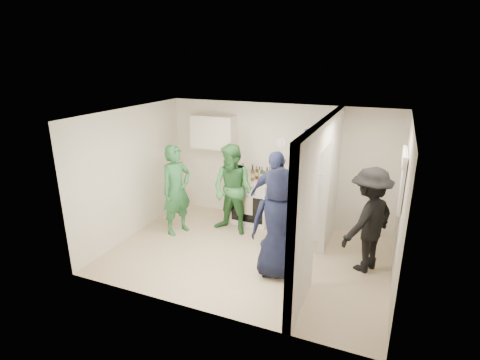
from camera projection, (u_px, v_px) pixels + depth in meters
name	position (u px, v px, depth m)	size (l,w,h in m)	color
floor	(248.00, 255.00, 6.71)	(4.80, 4.80, 0.00)	beige
wall_back	(278.00, 164.00, 7.81)	(4.80, 4.80, 0.00)	silver
wall_front	(200.00, 230.00, 4.83)	(4.80, 4.80, 0.00)	silver
wall_left	(132.00, 173.00, 7.20)	(3.40, 3.40, 0.00)	silver
wall_right	(401.00, 211.00, 5.44)	(3.40, 3.40, 0.00)	silver
ceiling	(249.00, 115.00, 5.93)	(4.80, 4.80, 0.00)	white
partition_pier_back	(331.00, 179.00, 6.85)	(0.12, 1.20, 2.50)	silver
partition_pier_front	(302.00, 227.00, 4.92)	(0.12, 1.20, 2.50)	silver
partition_header	(324.00, 133.00, 5.55)	(0.12, 1.00, 0.40)	silver
stove	(253.00, 201.00, 7.93)	(0.78, 0.65, 0.93)	white
upper_cabinet	(213.00, 132.00, 7.98)	(0.95, 0.34, 0.70)	silver
fridge	(312.00, 190.00, 7.30)	(0.75, 0.72, 1.81)	silver
wicker_basket	(310.00, 140.00, 7.08)	(0.35, 0.25, 0.15)	brown
blue_bowl	(311.00, 133.00, 7.04)	(0.24, 0.24, 0.11)	#151F95
yellow_cup_stack_top	(326.00, 140.00, 6.81)	(0.09, 0.09, 0.25)	yellow
wall_clock	(281.00, 143.00, 7.63)	(0.22, 0.22, 0.03)	white
spice_shelf	(277.00, 160.00, 7.73)	(0.35, 0.08, 0.03)	olive
nook_window	(404.00, 180.00, 5.50)	(0.03, 0.70, 0.80)	black
nook_window_frame	(403.00, 180.00, 5.51)	(0.04, 0.76, 0.86)	white
nook_valance	(404.00, 157.00, 5.40)	(0.04, 0.82, 0.18)	white
yellow_cup_stack_stove	(243.00, 177.00, 7.59)	(0.09, 0.09, 0.25)	yellow
red_cup	(259.00, 182.00, 7.50)	(0.09, 0.09, 0.12)	#AA0B18
person_green_left	(177.00, 190.00, 7.32)	(0.65, 0.43, 1.79)	#2A6938
person_green_center	(233.00, 190.00, 7.31)	(0.88, 0.68, 1.80)	#367734
person_denim	(275.00, 200.00, 6.75)	(1.07, 0.45, 1.83)	navy
person_navy	(279.00, 224.00, 5.82)	(0.88, 0.57, 1.80)	black
person_nook	(369.00, 220.00, 6.02)	(1.13, 0.65, 1.76)	black
bottle_a	(243.00, 170.00, 7.92)	(0.06, 0.06, 0.31)	brown
bottle_b	(244.00, 173.00, 7.72)	(0.07, 0.07, 0.32)	#17461F
bottle_c	(252.00, 171.00, 7.91)	(0.07, 0.07, 0.29)	silver
bottle_d	(253.00, 174.00, 7.70)	(0.08, 0.08, 0.31)	brown
bottle_e	(260.00, 172.00, 7.87)	(0.07, 0.07, 0.26)	#ABB5BD
bottle_f	(262.00, 174.00, 7.66)	(0.08, 0.08, 0.31)	#18421B
bottle_g	(267.00, 174.00, 7.76)	(0.07, 0.07, 0.28)	olive
bottle_h	(238.00, 174.00, 7.75)	(0.08, 0.08, 0.28)	#A0A3AC
bottle_i	(257.00, 173.00, 7.82)	(0.06, 0.06, 0.28)	#4D250D
bottle_j	(264.00, 177.00, 7.53)	(0.06, 0.06, 0.27)	#1B4F31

